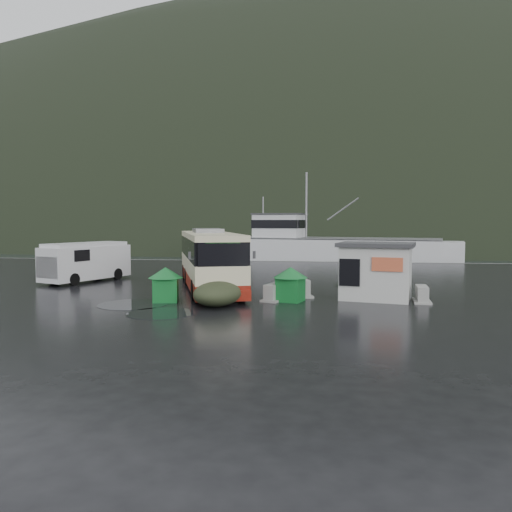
# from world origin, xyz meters

# --- Properties ---
(ground) EXTENTS (160.00, 160.00, 0.00)m
(ground) POSITION_xyz_m (0.00, 0.00, 0.00)
(ground) COLOR black
(ground) RESTS_ON ground
(harbor_water) EXTENTS (300.00, 180.00, 0.02)m
(harbor_water) POSITION_xyz_m (0.00, 110.00, 0.00)
(harbor_water) COLOR black
(harbor_water) RESTS_ON ground
(quay_edge) EXTENTS (160.00, 0.60, 1.50)m
(quay_edge) POSITION_xyz_m (0.00, 20.00, 0.00)
(quay_edge) COLOR #999993
(quay_edge) RESTS_ON ground
(headland) EXTENTS (780.00, 540.00, 570.00)m
(headland) POSITION_xyz_m (10.00, 250.00, 0.00)
(headland) COLOR black
(headland) RESTS_ON ground
(coach_bus) EXTENTS (6.36, 11.49, 3.16)m
(coach_bus) POSITION_xyz_m (0.07, 1.68, 0.00)
(coach_bus) COLOR beige
(coach_bus) RESTS_ON ground
(white_van) EXTENTS (3.78, 5.84, 2.30)m
(white_van) POSITION_xyz_m (-7.78, 3.61, 0.00)
(white_van) COLOR silver
(white_van) RESTS_ON ground
(waste_bin_left) EXTENTS (1.30, 1.30, 1.51)m
(waste_bin_left) POSITION_xyz_m (-0.86, -2.74, 0.00)
(waste_bin_left) COLOR #126A29
(waste_bin_left) RESTS_ON ground
(waste_bin_right) EXTENTS (1.35, 1.35, 1.52)m
(waste_bin_right) POSITION_xyz_m (4.57, -1.90, 0.00)
(waste_bin_right) COLOR #126A29
(waste_bin_right) RESTS_ON ground
(dome_tent) EXTENTS (2.38, 2.97, 1.04)m
(dome_tent) POSITION_xyz_m (1.65, -3.52, 0.00)
(dome_tent) COLOR #303721
(dome_tent) RESTS_ON ground
(ticket_kiosk) EXTENTS (3.74, 3.13, 2.57)m
(ticket_kiosk) POSITION_xyz_m (8.34, -0.79, 0.00)
(ticket_kiosk) COLOR silver
(ticket_kiosk) RESTS_ON ground
(jersey_barrier_a) EXTENTS (1.23, 1.69, 0.76)m
(jersey_barrier_a) POSITION_xyz_m (3.87, -1.77, 0.00)
(jersey_barrier_a) COLOR #999993
(jersey_barrier_a) RESTS_ON ground
(jersey_barrier_b) EXTENTS (1.30, 1.82, 0.82)m
(jersey_barrier_b) POSITION_xyz_m (4.94, -0.34, 0.00)
(jersey_barrier_b) COLOR #999993
(jersey_barrier_b) RESTS_ON ground
(jersey_barrier_c) EXTENTS (0.83, 1.49, 0.72)m
(jersey_barrier_c) POSITION_xyz_m (10.26, -1.38, 0.00)
(jersey_barrier_c) COLOR #999993
(jersey_barrier_c) RESTS_ON ground
(fishing_trawler) EXTENTS (25.32, 10.62, 9.89)m
(fishing_trawler) POSITION_xyz_m (6.80, 27.70, 0.00)
(fishing_trawler) COLOR silver
(fishing_trawler) RESTS_ON ground
(puddles) EXTENTS (13.50, 12.42, 0.01)m
(puddles) POSITION_xyz_m (2.95, -0.84, 0.01)
(puddles) COLOR black
(puddles) RESTS_ON ground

